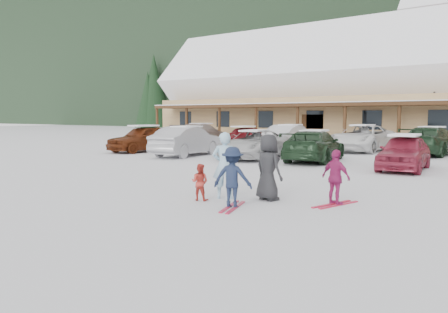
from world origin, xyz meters
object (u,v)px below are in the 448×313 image
Objects in this scene: bystander_dark at (268,167)px; parked_car_2 at (254,144)px; toddler_red at (200,182)px; parked_car_8 at (243,136)px; adult_skier at (224,165)px; lamp_post at (434,98)px; child_magenta at (336,177)px; parked_car_10 at (362,138)px; parked_car_4 at (404,152)px; parked_car_9 at (290,137)px; child_navy at (233,177)px; parked_car_1 at (187,141)px; parked_car_0 at (144,139)px; parked_car_3 at (314,146)px; parked_car_11 at (431,141)px; parked_car_7 at (201,134)px; day_lodge at (315,95)px.

bystander_dark is 10.73m from parked_car_2.
toddler_red is 0.23× the size of parked_car_8.
adult_skier is 10.62m from parked_car_2.
lamp_post reaches higher than child_magenta.
adult_skier is 0.30× the size of parked_car_10.
parked_car_9 reaches higher than parked_car_4.
lamp_post is at bearing -107.33° from child_navy.
parked_car_10 is at bearing -107.18° from lamp_post.
child_magenta is 13.54m from parked_car_1.
parked_car_0 is 0.80× the size of parked_car_10.
parked_car_0 is at bearing -15.58° from parked_car_1.
adult_skier is 12.06m from parked_car_1.
bystander_dark reaches higher than parked_car_9.
parked_car_1 reaches higher than parked_car_3.
child_navy is 17.34m from parked_car_11.
parked_car_1 is at bearing 120.72° from parked_car_7.
parked_car_10 is (7.94, 0.77, 0.09)m from parked_car_8.
child_navy is 0.30× the size of parked_car_9.
toddler_red is 0.56× the size of bystander_dark.
parked_car_4 is (10.81, 0.39, -0.09)m from parked_car_1.
parked_car_7 is (-13.38, 16.82, 0.30)m from toddler_red.
lamp_post is 4.21× the size of child_navy.
day_lodge is 12.05m from parked_car_8.
child_magenta is 1.67m from bystander_dark.
lamp_post is at bearing 75.21° from parked_car_10.
parked_car_3 is 0.94× the size of parked_car_11.
toddler_red is 0.66× the size of child_navy.
day_lodge is 29.54m from adult_skier.
toddler_red is at bearing -34.35° from parked_car_0.
parked_car_1 is at bearing -78.00° from parked_car_8.
parked_car_7 is at bearing 133.66° from parked_car_2.
parked_car_11 is (1.06, 17.31, 0.05)m from child_navy.
bystander_dark reaches higher than parked_car_8.
child_navy is at bearing 127.32° from parked_car_7.
parked_car_1 is at bearing -17.97° from child_magenta.
parked_car_4 is 0.87× the size of parked_car_9.
child_magenta is 0.33× the size of parked_car_4.
parked_car_2 is at bearing 100.78° from parked_car_9.
parked_car_3 is 1.22× the size of parked_car_4.
parked_car_3 is at bearing -112.54° from adult_skier.
toddler_red is at bearing -82.25° from parked_car_10.
lamp_post is 1.14× the size of parked_car_11.
parked_car_1 is 3.74m from parked_car_2.
parked_car_2 is 8.34m from parked_car_8.
day_lodge is 19.02m from parked_car_0.
parked_car_2 is 6.84m from parked_car_9.
bystander_dark is (0.58, -24.24, -2.54)m from lamp_post.
child_navy is at bearing -102.82° from parked_car_4.
toddler_red is at bearing 125.16° from parked_car_1.
parked_car_2 is 3.02m from parked_car_3.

